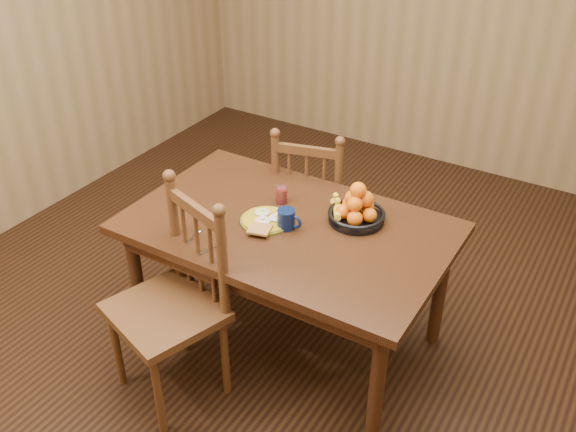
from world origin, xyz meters
The scene contains 10 objects.
room centered at (0.00, 0.00, 1.35)m, with size 4.52×5.02×2.72m.
dining_table centered at (0.00, 0.00, 0.67)m, with size 1.60×1.00×0.75m.
chair_far centered at (-0.21, 0.63, 0.48)m, with size 0.55×0.53×0.99m.
chair_near centered at (-0.29, -0.57, 0.52)m, with size 0.61×0.59×1.07m.
breakfast_plate centered at (-0.10, -0.04, 0.76)m, with size 0.26×0.30×0.04m.
fork centered at (-0.20, -0.35, 0.75)m, with size 0.05×0.18×0.00m.
spoon centered at (-0.34, -0.31, 0.75)m, with size 0.05×0.16×0.01m.
coffee_mug centered at (0.01, -0.03, 0.80)m, with size 0.13×0.09×0.10m.
juice_glass centered at (-0.14, 0.17, 0.79)m, with size 0.06×0.06×0.09m.
fruit_bowl centered at (0.27, 0.21, 0.81)m, with size 0.32×0.29×0.22m.
Camera 1 is at (1.39, -2.29, 2.50)m, focal length 40.00 mm.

